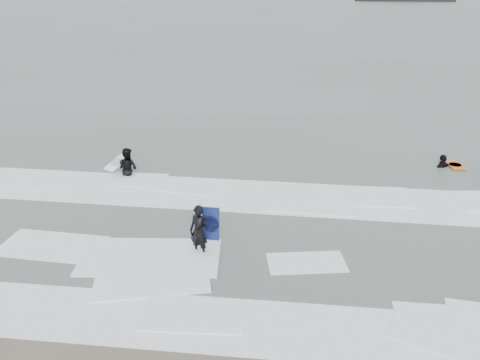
# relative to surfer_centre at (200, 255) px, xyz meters

# --- Properties ---
(ground) EXTENTS (320.00, 320.00, 0.00)m
(ground) POSITION_rel_surfer_centre_xyz_m (0.77, -2.18, 0.00)
(ground) COLOR brown
(ground) RESTS_ON ground
(sea) EXTENTS (320.00, 320.00, 0.00)m
(sea) POSITION_rel_surfer_centre_xyz_m (0.77, 77.82, 0.06)
(sea) COLOR #47544C
(sea) RESTS_ON ground
(surfer_centre) EXTENTS (0.65, 0.53, 1.53)m
(surfer_centre) POSITION_rel_surfer_centre_xyz_m (0.00, 0.00, 0.00)
(surfer_centre) COLOR black
(surfer_centre) RESTS_ON ground
(surfer_wading) EXTENTS (0.99, 0.88, 1.70)m
(surfer_wading) POSITION_rel_surfer_centre_xyz_m (-3.90, 5.14, 0.00)
(surfer_wading) COLOR black
(surfer_wading) RESTS_ON ground
(surfer_right_near) EXTENTS (1.05, 0.93, 1.71)m
(surfer_right_near) POSITION_rel_surfer_centre_xyz_m (8.46, 7.60, 0.00)
(surfer_right_near) COLOR black
(surfer_right_near) RESTS_ON ground
(surf_foam) EXTENTS (30.03, 9.06, 0.09)m
(surf_foam) POSITION_rel_surfer_centre_xyz_m (0.77, 1.52, 0.04)
(surf_foam) COLOR white
(surf_foam) RESTS_ON ground
(bodyboards) EXTENTS (14.01, 7.95, 1.25)m
(bodyboards) POSITION_rel_surfer_centre_xyz_m (1.66, 4.40, 0.50)
(bodyboards) COLOR #101A4E
(bodyboards) RESTS_ON ground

